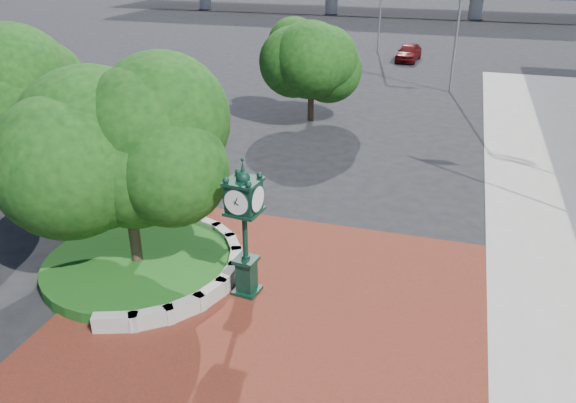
# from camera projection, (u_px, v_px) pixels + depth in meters

# --- Properties ---
(ground) EXTENTS (200.00, 200.00, 0.00)m
(ground) POSITION_uv_depth(u_px,v_px,m) (283.00, 295.00, 17.24)
(ground) COLOR black
(ground) RESTS_ON ground
(plaza) EXTENTS (12.00, 12.00, 0.04)m
(plaza) POSITION_uv_depth(u_px,v_px,m) (272.00, 314.00, 16.36)
(plaza) COLOR maroon
(plaza) RESTS_ON ground
(planter_wall) EXTENTS (2.96, 6.77, 0.54)m
(planter_wall) POSITION_uv_depth(u_px,v_px,m) (202.00, 274.00, 17.85)
(planter_wall) COLOR #9E9B93
(planter_wall) RESTS_ON ground
(grass_bed) EXTENTS (6.10, 6.10, 0.40)m
(grass_bed) POSITION_uv_depth(u_px,v_px,m) (138.00, 264.00, 18.49)
(grass_bed) COLOR #164D16
(grass_bed) RESTS_ON ground
(tree_planter) EXTENTS (5.20, 5.20, 6.33)m
(tree_planter) POSITION_uv_depth(u_px,v_px,m) (125.00, 165.00, 16.99)
(tree_planter) COLOR #38281C
(tree_planter) RESTS_ON ground
(tree_northwest) EXTENTS (5.60, 5.60, 6.93)m
(tree_northwest) POSITION_uv_depth(u_px,v_px,m) (21.00, 93.00, 23.29)
(tree_northwest) COLOR #38281C
(tree_northwest) RESTS_ON ground
(tree_street) EXTENTS (4.40, 4.40, 5.45)m
(tree_street) POSITION_uv_depth(u_px,v_px,m) (311.00, 66.00, 32.49)
(tree_street) COLOR #38281C
(tree_street) RESTS_ON ground
(post_clock) EXTENTS (1.00, 1.00, 4.40)m
(post_clock) POSITION_uv_depth(u_px,v_px,m) (245.00, 224.00, 16.34)
(post_clock) COLOR black
(post_clock) RESTS_ON ground
(parked_car) EXTENTS (2.18, 4.61, 1.52)m
(parked_car) POSITION_uv_depth(u_px,v_px,m) (409.00, 52.00, 49.84)
(parked_car) COLOR #4F0B0D
(parked_car) RESTS_ON ground
(street_lamp_near) EXTENTS (2.11, 0.75, 9.58)m
(street_lamp_near) POSITION_uv_depth(u_px,v_px,m) (463.00, 10.00, 37.46)
(street_lamp_near) COLOR slate
(street_lamp_near) RESTS_ON ground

